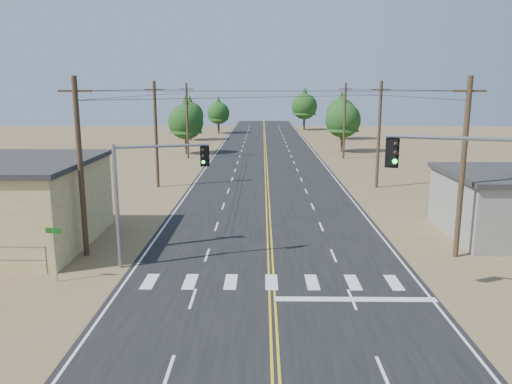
{
  "coord_description": "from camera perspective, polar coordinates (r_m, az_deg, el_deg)",
  "views": [
    {
      "loc": [
        -0.47,
        -15.05,
        9.37
      ],
      "look_at": [
        -0.82,
        12.96,
        3.5
      ],
      "focal_mm": 35.0,
      "sensor_mm": 36.0,
      "label": 1
    }
  ],
  "objects": [
    {
      "name": "signal_mast_right",
      "position": [
        22.31,
        26.29,
        -0.3
      ],
      "size": [
        6.38,
        2.35,
        7.57
      ],
      "rotation": [
        0.0,
        0.0,
        -0.33
      ],
      "color": "gray",
      "rests_on": "ground"
    },
    {
      "name": "tree_right_near",
      "position": [
        74.95,
        9.93,
        8.51
      ],
      "size": [
        5.16,
        5.16,
        8.6
      ],
      "color": "#3F2D1E",
      "rests_on": "ground"
    },
    {
      "name": "utility_pole_left_mid",
      "position": [
        48.29,
        -11.35,
        6.55
      ],
      "size": [
        1.8,
        0.3,
        10.0
      ],
      "color": "#4C3826",
      "rests_on": "ground"
    },
    {
      "name": "signal_mast_left",
      "position": [
        26.66,
        -12.7,
        0.83
      ],
      "size": [
        4.83,
        1.64,
        6.57
      ],
      "rotation": [
        0.0,
        0.0,
        0.3
      ],
      "color": "gray",
      "rests_on": "ground"
    },
    {
      "name": "utility_pole_right_far",
      "position": [
        68.07,
        10.08,
        8.07
      ],
      "size": [
        1.8,
        0.3,
        10.0
      ],
      "color": "#4C3826",
      "rests_on": "ground"
    },
    {
      "name": "utility_pole_left_near",
      "position": [
        29.16,
        -19.44,
        2.77
      ],
      "size": [
        1.8,
        0.3,
        10.0
      ],
      "color": "#4C3826",
      "rests_on": "ground"
    },
    {
      "name": "utility_pole_left_far",
      "position": [
        67.93,
        -7.86,
        8.13
      ],
      "size": [
        1.8,
        0.3,
        10.0
      ],
      "color": "#4C3826",
      "rests_on": "ground"
    },
    {
      "name": "tree_right_far",
      "position": [
        113.98,
        5.56,
        10.0
      ],
      "size": [
        5.74,
        5.74,
        9.56
      ],
      "color": "#3F2D1E",
      "rests_on": "ground"
    },
    {
      "name": "utility_pole_right_near",
      "position": [
        29.5,
        22.56,
        2.64
      ],
      "size": [
        1.8,
        0.3,
        10.0
      ],
      "color": "#4C3826",
      "rests_on": "ground"
    },
    {
      "name": "tree_left_far",
      "position": [
        105.24,
        -4.32,
        9.24
      ],
      "size": [
        4.6,
        4.6,
        7.67
      ],
      "color": "#3F2D1E",
      "rests_on": "ground"
    },
    {
      "name": "road",
      "position": [
        46.01,
        1.28,
        0.09
      ],
      "size": [
        15.0,
        200.0,
        0.02
      ],
      "primitive_type": "cube",
      "color": "black",
      "rests_on": "ground"
    },
    {
      "name": "tree_left_near",
      "position": [
        72.48,
        -8.04,
        8.36
      ],
      "size": [
        5.03,
        5.03,
        8.38
      ],
      "color": "#3F2D1E",
      "rests_on": "ground"
    },
    {
      "name": "tree_right_mid",
      "position": [
        93.92,
        9.7,
        9.26
      ],
      "size": [
        5.32,
        5.32,
        8.87
      ],
      "color": "#3F2D1E",
      "rests_on": "ground"
    },
    {
      "name": "street_sign",
      "position": [
        26.26,
        -22.03,
        -5.73
      ],
      "size": [
        0.81,
        0.17,
        2.73
      ],
      "rotation": [
        0.0,
        0.0,
        -0.17
      ],
      "color": "gray",
      "rests_on": "ground"
    },
    {
      "name": "tree_left_mid",
      "position": [
        91.66,
        -7.57,
        8.98
      ],
      "size": [
        4.87,
        4.87,
        8.12
      ],
      "color": "#3F2D1E",
      "rests_on": "ground"
    },
    {
      "name": "ground",
      "position": [
        17.73,
        2.27,
        -20.07
      ],
      "size": [
        220.0,
        220.0,
        0.0
      ],
      "primitive_type": "plane",
      "color": "olive",
      "rests_on": "ground"
    },
    {
      "name": "utility_pole_right_mid",
      "position": [
        48.5,
        13.87,
        6.46
      ],
      "size": [
        1.8,
        0.3,
        10.0
      ],
      "color": "#4C3826",
      "rests_on": "ground"
    }
  ]
}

